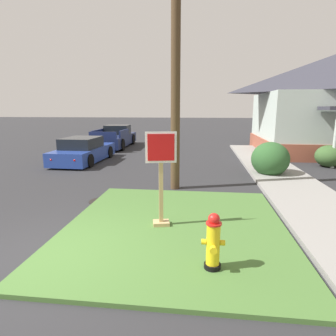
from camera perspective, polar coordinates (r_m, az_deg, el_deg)
ground_plane at (r=5.76m, az=-22.98°, el=-16.55°), size 160.00×160.00×0.00m
grass_corner_patch at (r=6.54m, az=1.51°, el=-11.69°), size 4.87×5.44×0.08m
sidewalk_strip at (r=11.48m, az=22.25°, el=-2.08°), size 2.20×19.11×0.12m
fire_hydrant at (r=4.78m, az=9.07°, el=-14.61°), size 0.38×0.34×0.95m
stop_sign at (r=6.20m, az=-1.41°, el=-2.91°), size 0.65×0.35×2.10m
manhole_cover at (r=8.53m, az=-13.29°, el=-6.50°), size 0.70×0.70×0.02m
parked_sedan_blue at (r=14.93m, az=-16.64°, el=3.26°), size 1.97×4.44×1.25m
pickup_truck_navy at (r=20.29m, az=-10.55°, el=5.93°), size 2.14×5.46×1.48m
street_bench at (r=12.99m, az=18.92°, el=2.11°), size 0.46×1.67×0.85m
utility_pole at (r=9.50m, az=1.58°, el=24.67°), size 1.40×0.30×9.19m
shrub_near_porch at (r=15.02m, az=29.68°, el=2.10°), size 1.23×1.23×1.01m
shrub_by_curb at (r=11.96m, az=19.87°, el=1.69°), size 1.47×1.47×1.36m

